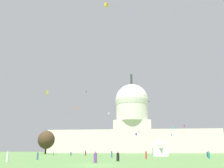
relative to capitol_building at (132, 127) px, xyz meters
name	(u,v)px	position (x,y,z in m)	size (l,w,h in m)	color
ground_plane	(94,165)	(-0.14, -172.78, -20.60)	(800.00, 800.00, 0.00)	#567F42
capitol_building	(132,127)	(0.00, 0.00, 0.00)	(137.63, 28.07, 66.43)	beige
event_tent	(160,148)	(11.59, -122.96, -18.02)	(4.76, 6.17, 5.15)	white
tree_west_near	(46,140)	(-44.12, -74.94, -13.24)	(11.61, 12.08, 12.18)	#42301E
person_white_lawn_far_left	(8,157)	(-14.94, -165.85, -19.83)	(0.44, 0.44, 1.66)	silver
person_purple_near_tree_east	(95,158)	(-1.04, -167.16, -19.88)	(0.64, 0.64, 1.60)	#703D93
person_black_mid_left	(118,157)	(1.66, -161.03, -19.91)	(0.59, 0.59, 1.54)	black
person_grey_back_center	(53,154)	(-24.48, -118.40, -19.88)	(0.49, 0.49, 1.55)	gray
person_navy_aisle_center	(71,154)	(-17.81, -119.78, -19.93)	(0.40, 0.40, 1.45)	navy
person_red_deep_crowd	(146,155)	(6.61, -149.18, -19.80)	(0.49, 0.49, 1.71)	red
person_denim_lawn_far_right	(38,156)	(-14.32, -155.90, -19.92)	(0.47, 0.47, 1.47)	#3D5684
person_maroon_edge_east	(86,153)	(-13.69, -115.68, -19.79)	(0.56, 0.56, 1.78)	maroon
person_teal_front_right	(209,155)	(20.64, -144.27, -19.87)	(0.64, 0.64, 1.63)	#1E757A
person_denim_back_left	(112,154)	(-1.87, -138.52, -19.79)	(0.53, 0.53, 1.75)	#3D5684
person_navy_front_center	(207,154)	(23.97, -130.27, -19.91)	(0.49, 0.49, 1.49)	navy
kite_black_mid	(150,103)	(12.20, -57.29, 9.19)	(1.44, 1.35, 0.38)	black
kite_orange_mid	(77,108)	(-30.65, -64.56, 5.44)	(0.71, 0.74, 3.28)	orange
kite_magenta_low	(184,127)	(18.69, -128.11, -12.13)	(0.59, 0.92, 3.17)	#D1339E
kite_red_high	(86,92)	(-29.90, -44.34, 19.81)	(0.72, 0.95, 4.78)	red
kite_turquoise_low	(173,128)	(21.54, -83.47, -8.44)	(0.81, 0.66, 2.70)	teal
kite_gold_high	(106,5)	(-4.92, -128.32, 30.95)	(1.58, 1.55, 2.92)	gold
kite_green_low	(139,132)	(5.31, -60.08, -8.45)	(0.64, 1.07, 1.50)	green
kite_violet_low	(136,134)	(3.79, -73.28, -10.52)	(1.26, 1.21, 2.60)	purple
kite_white_mid	(109,114)	(-13.10, -52.73, 3.65)	(1.34, 1.34, 3.16)	white
kite_cyan_mid	(94,110)	(-18.89, -72.74, 2.90)	(0.93, 1.63, 3.45)	#33BCDB
kite_yellow_mid	(47,93)	(-23.39, -130.50, -1.13)	(0.42, 0.60, 2.74)	yellow
kite_lime_low	(68,120)	(-30.32, -82.51, -3.68)	(0.36, 0.91, 4.45)	#8CD133
kite_blue_low	(172,135)	(27.89, -26.89, -8.32)	(1.12, 0.24, 2.62)	blue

